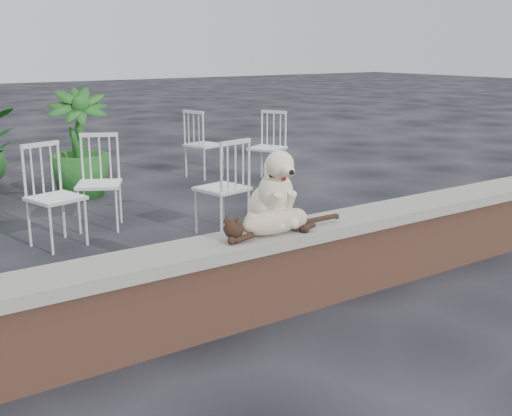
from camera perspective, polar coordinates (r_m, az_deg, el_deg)
ground at (r=5.11m, az=11.39°, el=-6.35°), size 60.00×60.00×0.00m
brick_wall at (r=5.03m, az=11.53°, el=-3.69°), size 6.00×0.30×0.50m
capstone at (r=4.95m, az=11.69°, el=-0.49°), size 6.20×0.40×0.08m
dog at (r=4.28m, az=1.32°, el=1.87°), size 0.41×0.51×0.56m
cat at (r=4.16m, az=1.63°, el=-1.11°), size 1.12×0.37×0.19m
chair_b at (r=6.48m, az=-13.97°, el=2.24°), size 0.76×0.76×0.94m
chair_a at (r=6.00m, az=-17.60°, el=1.02°), size 0.68×0.68×0.94m
chair_d at (r=8.56m, az=1.03°, el=5.53°), size 0.75×0.75×0.94m
chair_e at (r=8.87m, az=-4.71°, el=5.80°), size 0.69×0.69×0.94m
chair_c at (r=6.12m, az=-3.08°, el=1.94°), size 0.66×0.66×0.94m
potted_plant_b at (r=7.92m, az=-15.71°, el=5.62°), size 0.92×0.92×1.31m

